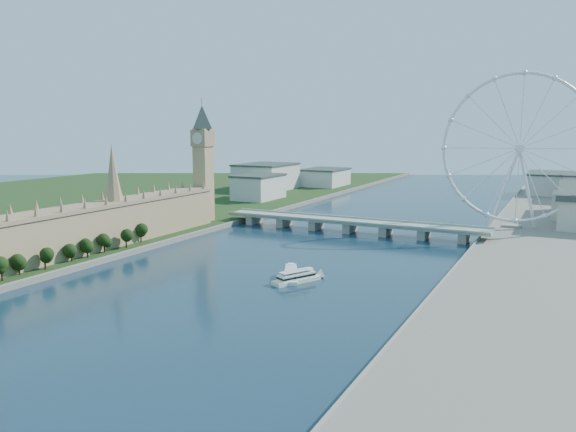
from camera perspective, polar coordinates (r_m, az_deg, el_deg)
The scene contains 10 objects.
ground at distance 217.20m, azimuth -23.79°, elevation -14.71°, with size 2000.00×2000.00×0.00m, color #1A3A4A.
bank_left at distance 635.64m, azimuth -26.57°, elevation 0.43°, with size 500.00×1400.00×6.00m, color slate.
tree_row at distance 343.18m, azimuth -26.42°, elevation -4.62°, with size 7.74×215.74×20.17m.
parliament_range at distance 414.63m, azimuth -17.15°, elevation -0.54°, with size 24.00×200.00×70.00m.
big_ben at distance 492.86m, azimuth -8.65°, elevation 6.84°, with size 20.02×20.02×110.00m.
westminster_bridge at distance 458.44m, azimuth 6.34°, elevation -0.81°, with size 220.00×22.00×9.50m.
london_eye at distance 480.29m, azimuth 22.48°, elevation 6.32°, with size 113.60×39.12×124.30m.
city_skyline at distance 696.97m, azimuth 16.95°, elevation 3.08°, with size 505.00×280.00×32.00m.
tour_boat_near at distance 317.39m, azimuth 0.28°, elevation -6.43°, with size 8.09×31.57×6.99m, color white, non-canonical shape.
tour_boat_far at distance 311.16m, azimuth 0.84°, elevation -6.75°, with size 8.12×31.69×7.02m, color #E6EBCB, non-canonical shape.
Camera 1 is at (157.34, -123.45, 84.74)m, focal length 35.00 mm.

